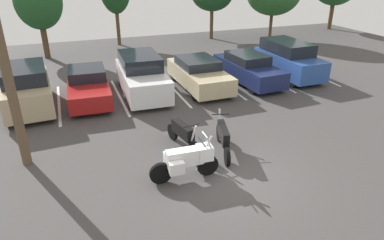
{
  "coord_description": "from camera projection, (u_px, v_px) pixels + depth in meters",
  "views": [
    {
      "loc": [
        -4.17,
        -8.07,
        6.06
      ],
      "look_at": [
        -0.28,
        2.43,
        0.88
      ],
      "focal_mm": 32.54,
      "sensor_mm": 36.0,
      "label": 1
    }
  ],
  "objects": [
    {
      "name": "ground",
      "position": [
        228.0,
        177.0,
        10.75
      ],
      "size": [
        44.0,
        44.0,
        0.1
      ],
      "primitive_type": "cube",
      "color": "#423F3F"
    },
    {
      "name": "motorcycle_touring",
      "position": [
        187.0,
        159.0,
        10.32
      ],
      "size": [
        2.15,
        0.91,
        1.42
      ],
      "color": "black",
      "rests_on": "ground"
    },
    {
      "name": "motorcycle_second",
      "position": [
        223.0,
        137.0,
        11.85
      ],
      "size": [
        0.85,
        2.25,
        1.25
      ],
      "color": "black",
      "rests_on": "ground"
    },
    {
      "name": "motorcycle_third",
      "position": [
        183.0,
        134.0,
        12.06
      ],
      "size": [
        0.66,
        2.15,
        1.23
      ],
      "color": "black",
      "rests_on": "ground"
    },
    {
      "name": "parking_stripes",
      "position": [
        120.0,
        96.0,
        16.91
      ],
      "size": [
        22.44,
        5.15,
        0.01
      ],
      "color": "silver",
      "rests_on": "ground"
    },
    {
      "name": "car_tan",
      "position": [
        27.0,
        88.0,
        15.19
      ],
      "size": [
        2.18,
        4.52,
        1.91
      ],
      "color": "tan",
      "rests_on": "ground"
    },
    {
      "name": "car_red",
      "position": [
        88.0,
        85.0,
        16.33
      ],
      "size": [
        2.02,
        4.74,
        1.44
      ],
      "color": "maroon",
      "rests_on": "ground"
    },
    {
      "name": "car_white",
      "position": [
        142.0,
        76.0,
        16.9
      ],
      "size": [
        2.11,
        4.92,
        1.91
      ],
      "color": "white",
      "rests_on": "ground"
    },
    {
      "name": "car_champagne",
      "position": [
        199.0,
        74.0,
        17.84
      ],
      "size": [
        1.98,
        4.84,
        1.49
      ],
      "color": "#C1B289",
      "rests_on": "ground"
    },
    {
      "name": "car_navy",
      "position": [
        248.0,
        68.0,
        18.63
      ],
      "size": [
        2.03,
        4.94,
        1.53
      ],
      "color": "navy",
      "rests_on": "ground"
    },
    {
      "name": "car_blue",
      "position": [
        288.0,
        59.0,
        19.47
      ],
      "size": [
        1.93,
        4.56,
        1.95
      ],
      "color": "#2D519E",
      "rests_on": "ground"
    },
    {
      "name": "utility_pole",
      "position": [
        2.0,
        53.0,
        9.84
      ],
      "size": [
        1.12,
        1.55,
        7.08
      ],
      "color": "brown",
      "rests_on": "ground"
    },
    {
      "name": "tree_center_right",
      "position": [
        38.0,
        1.0,
        22.03
      ],
      "size": [
        2.96,
        2.96,
        5.44
      ],
      "color": "#4C3823",
      "rests_on": "ground"
    }
  ]
}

